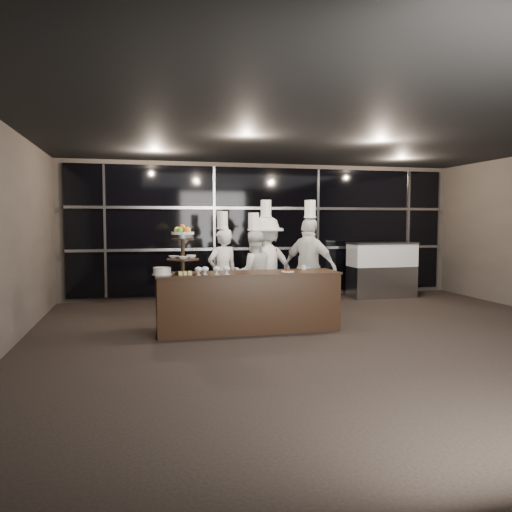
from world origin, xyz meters
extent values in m
plane|color=black|center=(0.00, 0.00, 0.00)|extent=(10.00, 10.00, 0.00)
plane|color=black|center=(0.00, 0.00, 3.00)|extent=(10.00, 10.00, 0.00)
plane|color=#473F38|center=(0.00, 5.00, 1.50)|extent=(9.00, 0.00, 9.00)
cube|color=black|center=(0.00, 4.94, 1.50)|extent=(8.60, 0.04, 2.80)
cube|color=#A5A5AA|center=(0.00, 4.89, 1.10)|extent=(8.60, 0.06, 0.06)
cube|color=#A5A5AA|center=(0.00, 4.89, 2.00)|extent=(8.60, 0.06, 0.06)
cube|color=#A5A5AA|center=(-3.50, 4.91, 1.50)|extent=(0.05, 0.05, 2.80)
cube|color=#A5A5AA|center=(-1.20, 4.91, 1.50)|extent=(0.05, 0.05, 2.80)
cube|color=#A5A5AA|center=(1.20, 4.91, 1.50)|extent=(0.05, 0.05, 2.80)
cube|color=#A5A5AA|center=(3.50, 4.91, 1.50)|extent=(0.05, 0.05, 2.80)
cube|color=black|center=(-1.17, 1.58, 0.45)|extent=(2.80, 0.70, 0.90)
cube|color=black|center=(-1.17, 1.58, 0.91)|extent=(2.84, 0.74, 0.03)
cylinder|color=black|center=(-2.17, 1.58, 0.94)|extent=(0.24, 0.24, 0.03)
cylinder|color=black|center=(-2.17, 1.58, 1.27)|extent=(0.06, 0.06, 0.70)
cylinder|color=black|center=(-2.17, 1.58, 1.14)|extent=(0.48, 0.48, 0.02)
cylinder|color=black|center=(-2.17, 1.58, 1.44)|extent=(0.34, 0.34, 0.02)
cylinder|color=white|center=(-2.17, 1.58, 1.48)|extent=(0.10, 0.10, 0.06)
cylinder|color=white|center=(-2.17, 1.58, 1.53)|extent=(0.34, 0.34, 0.04)
sphere|color=#FF9D15|center=(-2.09, 1.58, 1.58)|extent=(0.09, 0.09, 0.09)
sphere|color=#6BB92F|center=(-2.13, 1.65, 1.58)|extent=(0.09, 0.09, 0.09)
sphere|color=orange|center=(-2.21, 1.65, 1.58)|extent=(0.09, 0.09, 0.09)
sphere|color=yellow|center=(-2.25, 1.58, 1.58)|extent=(0.09, 0.09, 0.09)
sphere|color=#68C232|center=(-2.21, 1.51, 1.58)|extent=(0.09, 0.09, 0.09)
sphere|color=#DD5A12|center=(-2.13, 1.51, 1.58)|extent=(0.09, 0.09, 0.09)
sphere|color=orange|center=(-2.17, 1.58, 1.62)|extent=(0.09, 0.09, 0.09)
imported|color=white|center=(-2.30, 1.64, 1.17)|extent=(0.16, 0.16, 0.04)
imported|color=white|center=(-2.04, 1.64, 1.18)|extent=(0.15, 0.15, 0.05)
imported|color=white|center=(-2.17, 1.46, 1.17)|extent=(0.16, 0.16, 0.04)
cylinder|color=silver|center=(-1.96, 1.36, 0.93)|extent=(0.07, 0.07, 0.01)
cylinder|color=silver|center=(-1.96, 1.36, 0.96)|extent=(0.02, 0.02, 0.05)
ellipsoid|color=silver|center=(-1.96, 1.36, 1.01)|extent=(0.11, 0.11, 0.08)
ellipsoid|color=#0DB026|center=(-1.96, 1.36, 1.01)|extent=(0.08, 0.08, 0.05)
cylinder|color=silver|center=(-1.86, 1.36, 0.93)|extent=(0.07, 0.07, 0.01)
cylinder|color=silver|center=(-1.86, 1.36, 0.96)|extent=(0.02, 0.02, 0.05)
ellipsoid|color=silver|center=(-1.86, 1.36, 1.01)|extent=(0.11, 0.11, 0.08)
ellipsoid|color=red|center=(-1.86, 1.36, 1.01)|extent=(0.08, 0.08, 0.05)
cylinder|color=silver|center=(-1.69, 1.36, 0.93)|extent=(0.07, 0.07, 0.01)
cylinder|color=silver|center=(-1.69, 1.36, 0.96)|extent=(0.02, 0.02, 0.05)
ellipsoid|color=silver|center=(-1.69, 1.36, 1.01)|extent=(0.11, 0.11, 0.08)
ellipsoid|color=beige|center=(-1.69, 1.36, 1.01)|extent=(0.08, 0.08, 0.05)
cylinder|color=silver|center=(-1.54, 1.36, 0.93)|extent=(0.07, 0.07, 0.01)
cylinder|color=silver|center=(-1.54, 1.36, 0.96)|extent=(0.02, 0.02, 0.05)
ellipsoid|color=silver|center=(-1.54, 1.36, 1.01)|extent=(0.11, 0.11, 0.08)
ellipsoid|color=#4B3111|center=(-1.54, 1.36, 1.01)|extent=(0.08, 0.08, 0.05)
cylinder|color=white|center=(-2.48, 1.53, 0.93)|extent=(0.30, 0.30, 0.01)
cylinder|color=white|center=(-2.48, 1.53, 0.98)|extent=(0.26, 0.26, 0.10)
cube|color=#E0D36D|center=(-2.22, 1.38, 0.95)|extent=(0.05, 0.06, 0.05)
cube|color=#E0D36D|center=(-2.15, 1.38, 0.95)|extent=(0.05, 0.06, 0.05)
cube|color=#E0D36D|center=(-2.08, 1.38, 0.95)|extent=(0.05, 0.06, 0.05)
cube|color=#E0D36D|center=(-2.22, 1.45, 0.95)|extent=(0.05, 0.06, 0.05)
cube|color=#E0D36D|center=(-2.15, 1.45, 0.95)|extent=(0.05, 0.06, 0.05)
cube|color=#E0D36D|center=(-2.08, 1.45, 0.95)|extent=(0.05, 0.06, 0.05)
cylinder|color=white|center=(-0.55, 1.48, 0.93)|extent=(0.20, 0.20, 0.01)
cylinder|color=#4C2814|center=(-0.55, 1.48, 0.95)|extent=(0.08, 0.08, 0.04)
cylinder|color=white|center=(-0.17, 1.83, 0.96)|extent=(0.08, 0.08, 0.07)
cube|color=#A5A5AA|center=(2.51, 4.30, 0.35)|extent=(1.46, 0.62, 0.70)
cube|color=silver|center=(2.51, 4.30, 0.95)|extent=(1.46, 0.62, 0.50)
cube|color=#FFC67F|center=(2.51, 4.30, 0.95)|extent=(1.35, 0.52, 0.40)
cube|color=#A5A5AA|center=(2.51, 4.30, 1.22)|extent=(1.48, 0.65, 0.04)
imported|color=silver|center=(-1.39, 2.66, 0.79)|extent=(0.68, 0.57, 1.58)
cylinder|color=white|center=(-1.39, 2.66, 1.73)|extent=(0.19, 0.19, 0.30)
cylinder|color=white|center=(-1.39, 2.66, 1.59)|extent=(0.21, 0.21, 0.03)
imported|color=white|center=(-0.85, 2.59, 0.78)|extent=(0.77, 0.60, 1.56)
cylinder|color=white|center=(-0.85, 2.59, 1.71)|extent=(0.19, 0.19, 0.30)
cylinder|color=white|center=(-0.85, 2.59, 1.56)|extent=(0.21, 0.21, 0.03)
imported|color=white|center=(-0.58, 2.77, 0.90)|extent=(1.27, 0.88, 1.79)
cylinder|color=white|center=(-0.58, 2.77, 1.94)|extent=(0.19, 0.19, 0.30)
cylinder|color=white|center=(-0.58, 2.77, 1.80)|extent=(0.21, 0.21, 0.03)
cube|color=#9A0B10|center=(-0.58, 2.65, 0.90)|extent=(0.34, 0.03, 0.67)
imported|color=silver|center=(0.10, 2.32, 0.89)|extent=(1.01, 1.07, 1.78)
cylinder|color=white|center=(0.10, 2.32, 1.93)|extent=(0.19, 0.19, 0.30)
cylinder|color=white|center=(0.10, 2.32, 1.78)|extent=(0.21, 0.21, 0.03)
camera|label=1|loc=(-2.79, -5.94, 1.71)|focal=35.00mm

